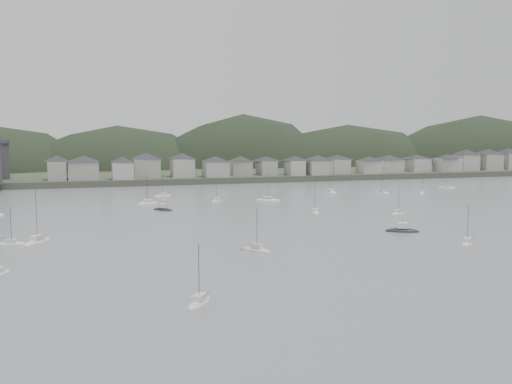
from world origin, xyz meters
name	(u,v)px	position (x,y,z in m)	size (l,w,h in m)	color
ground	(364,259)	(0.00, 0.00, 0.00)	(900.00, 900.00, 0.00)	slate
far_shore_land	(164,167)	(0.00, 295.00, 1.50)	(900.00, 250.00, 3.00)	#383D2D
forested_ridge	(177,188)	(4.83, 269.40, -11.28)	(851.55, 103.94, 102.57)	black
waterfront_town	(288,164)	(50.59, 183.34, 8.66)	(451.48, 28.46, 12.92)	#A5A196
sailboat_lead	(37,242)	(-63.92, 37.08, 0.17)	(7.44, 10.02, 13.29)	silver
moored_fleet	(216,214)	(-14.66, 68.82, 0.18)	(265.57, 150.17, 13.21)	silver
motor_launch_near	(402,231)	(24.15, 25.84, 0.29)	(9.08, 6.54, 4.04)	black
motor_launch_far	(163,209)	(-28.97, 84.16, 0.29)	(7.16, 7.35, 3.81)	black
mooring_buoys	(185,221)	(-25.93, 58.99, 0.15)	(180.01, 108.09, 0.70)	gold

